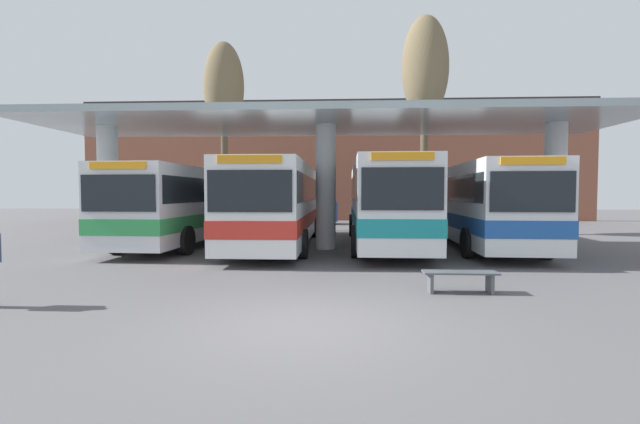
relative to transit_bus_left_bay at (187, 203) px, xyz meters
name	(u,v)px	position (x,y,z in m)	size (l,w,h in m)	color
ground_plane	(303,326)	(5.87, -10.83, -1.74)	(100.00, 100.00, 0.00)	#565456
townhouse_backdrop	(334,150)	(5.87, 16.11, 3.75)	(40.00, 0.58, 9.41)	brown
station_canopy	(326,135)	(5.87, -1.28, 2.60)	(22.06, 6.18, 4.96)	silver
transit_bus_left_bay	(187,203)	(0.00, 0.00, 0.00)	(3.07, 10.41, 3.10)	silver
transit_bus_center_bay	(280,202)	(3.94, -0.19, 0.04)	(2.85, 11.76, 3.20)	white
transit_bus_right_bay	(383,200)	(8.18, 0.21, 0.10)	(2.77, 12.22, 3.27)	silver
transit_bus_far_right_bay	(480,202)	(11.96, -0.33, 0.03)	(3.05, 10.49, 3.17)	silver
waiting_bench_near_pillar	(460,277)	(9.01, -8.40, -1.40)	(1.57, 0.44, 0.46)	#4C5156
poplar_tree_behind_left	(224,90)	(-0.17, 6.46, 6.22)	(2.26, 2.26, 10.63)	#473A2B
poplar_tree_behind_right	(425,71)	(10.77, 5.01, 6.72)	(2.40, 2.40, 11.27)	#473A2B
parked_car_street	(304,208)	(3.92, 11.62, -0.65)	(4.58, 2.22, 2.28)	navy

